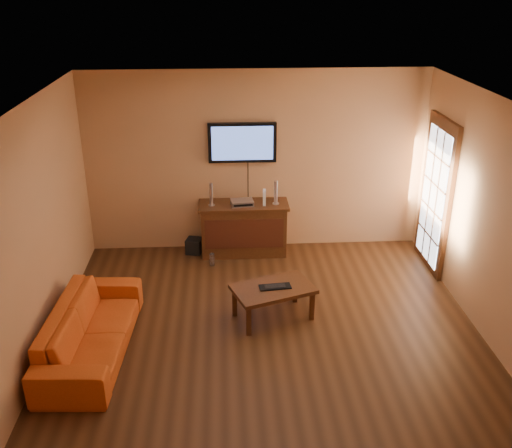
{
  "coord_description": "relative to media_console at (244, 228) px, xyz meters",
  "views": [
    {
      "loc": [
        -0.48,
        -5.54,
        3.89
      ],
      "look_at": [
        -0.1,
        0.8,
        1.1
      ],
      "focal_mm": 40.0,
      "sensor_mm": 36.0,
      "label": 1
    }
  ],
  "objects": [
    {
      "name": "av_receiver",
      "position": [
        -0.02,
        -0.04,
        0.43
      ],
      "size": [
        0.34,
        0.26,
        0.07
      ],
      "primitive_type": "cube",
      "rotation": [
        0.0,
        0.0,
        0.1
      ],
      "color": "silver",
      "rests_on": "media_console"
    },
    {
      "name": "television",
      "position": [
        0.0,
        0.21,
        1.26
      ],
      "size": [
        0.99,
        0.08,
        0.58
      ],
      "color": "black",
      "rests_on": "ground"
    },
    {
      "name": "room_walls",
      "position": [
        0.2,
        -1.62,
        1.29
      ],
      "size": [
        5.0,
        5.0,
        5.0
      ],
      "color": "tan",
      "rests_on": "ground"
    },
    {
      "name": "speaker_right",
      "position": [
        0.47,
        -0.03,
        0.56
      ],
      "size": [
        0.1,
        0.1,
        0.36
      ],
      "color": "silver",
      "rests_on": "media_console"
    },
    {
      "name": "game_console",
      "position": [
        0.31,
        -0.03,
        0.5
      ],
      "size": [
        0.05,
        0.16,
        0.22
      ],
      "primitive_type": "cube",
      "rotation": [
        0.0,
        0.0,
        -0.07
      ],
      "color": "white",
      "rests_on": "media_console"
    },
    {
      "name": "media_console",
      "position": [
        0.0,
        0.0,
        0.0
      ],
      "size": [
        1.32,
        0.51,
        0.79
      ],
      "color": "#3E1F0E",
      "rests_on": "ground"
    },
    {
      "name": "keyboard",
      "position": [
        0.31,
        -1.82,
        0.04
      ],
      "size": [
        0.39,
        0.18,
        0.02
      ],
      "color": "black",
      "rests_on": "coffee_table"
    },
    {
      "name": "bottle",
      "position": [
        -0.48,
        -0.4,
        -0.3
      ],
      "size": [
        0.07,
        0.07,
        0.21
      ],
      "color": "white",
      "rests_on": "ground"
    },
    {
      "name": "french_door",
      "position": [
        2.66,
        -0.54,
        0.65
      ],
      "size": [
        0.07,
        1.02,
        2.22
      ],
      "color": "#3E1F0E",
      "rests_on": "ground"
    },
    {
      "name": "speaker_left",
      "position": [
        -0.47,
        -0.03,
        0.55
      ],
      "size": [
        0.09,
        0.09,
        0.34
      ],
      "color": "silver",
      "rests_on": "media_console"
    },
    {
      "name": "coffee_table",
      "position": [
        0.29,
        -1.81,
        -0.04
      ],
      "size": [
        1.09,
        0.86,
        0.43
      ],
      "color": "#3E1F0E",
      "rests_on": "ground"
    },
    {
      "name": "subwoofer",
      "position": [
        -0.75,
        0.04,
        -0.29
      ],
      "size": [
        0.27,
        0.27,
        0.22
      ],
      "primitive_type": "cube",
      "rotation": [
        0.0,
        0.0,
        -0.25
      ],
      "color": "black",
      "rests_on": "ground"
    },
    {
      "name": "ground_plane",
      "position": [
        0.2,
        -2.24,
        -0.4
      ],
      "size": [
        5.0,
        5.0,
        0.0
      ],
      "primitive_type": "plane",
      "color": "#361F0F",
      "rests_on": "ground"
    },
    {
      "name": "sofa",
      "position": [
        -1.79,
        -2.39,
        -0.01
      ],
      "size": [
        0.69,
        2.01,
        0.77
      ],
      "primitive_type": "imported",
      "rotation": [
        0.0,
        0.0,
        1.51
      ],
      "color": "#C84C16",
      "rests_on": "ground"
    }
  ]
}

